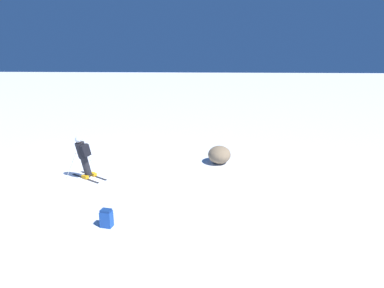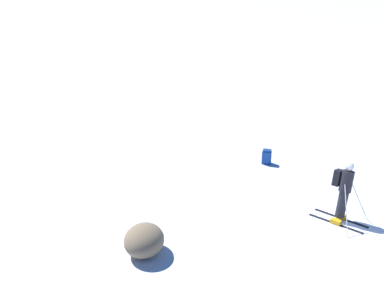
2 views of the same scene
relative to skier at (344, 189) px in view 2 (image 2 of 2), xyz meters
name	(u,v)px [view 2 (image 2 of 2)]	position (x,y,z in m)	size (l,w,h in m)	color
ground_plane	(342,251)	(-1.59, 0.06, -0.93)	(300.00, 300.00, 0.00)	white
skier	(344,189)	(0.00, 0.00, 0.00)	(1.40, 1.60, 1.70)	black
spare_backpack	(267,157)	(3.19, 2.20, -0.68)	(0.25, 0.32, 0.50)	#194293
exposed_boulder_0	(144,240)	(-2.57, 4.93, -0.55)	(1.17, 0.99, 0.76)	#7A664C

